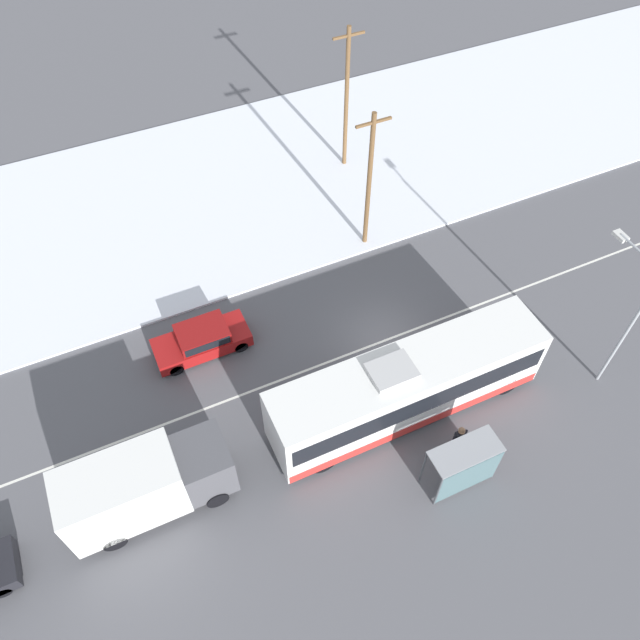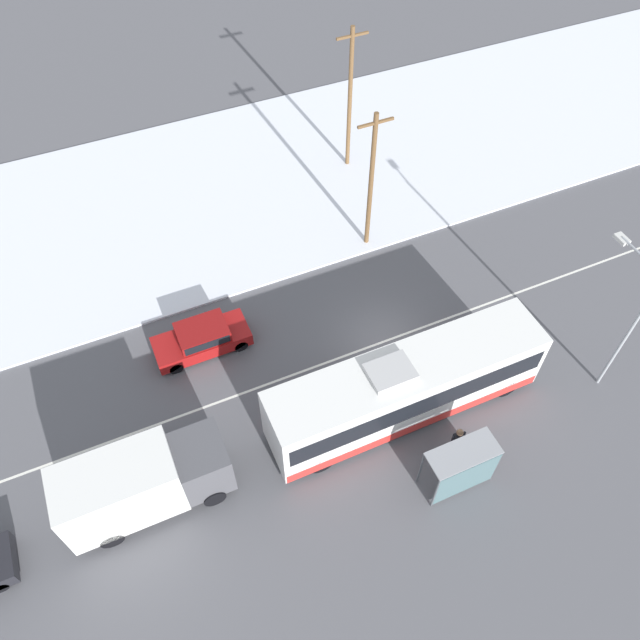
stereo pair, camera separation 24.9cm
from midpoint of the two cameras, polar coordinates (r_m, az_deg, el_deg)
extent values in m
plane|color=#56565B|center=(29.58, 6.05, -2.00)|extent=(120.00, 120.00, 0.00)
cube|color=silver|center=(38.01, -3.54, 13.01)|extent=(80.00, 15.55, 0.12)
cube|color=silver|center=(29.57, 6.05, -2.00)|extent=(60.00, 0.12, 0.00)
cube|color=white|center=(26.12, 8.14, -6.06)|extent=(11.87, 2.55, 3.05)
cube|color=black|center=(25.82, 8.23, -5.62)|extent=(11.39, 2.57, 1.16)
cube|color=red|center=(27.18, 7.84, -7.48)|extent=(11.75, 2.57, 0.55)
cube|color=#B2B2B2|center=(24.45, 6.74, -4.72)|extent=(1.80, 1.40, 0.24)
cylinder|color=black|center=(28.61, 16.92, -5.91)|extent=(1.00, 0.28, 1.00)
cylinder|color=black|center=(29.49, 14.47, -2.57)|extent=(1.00, 0.28, 1.00)
cylinder|color=black|center=(25.64, 0.39, -12.96)|extent=(1.00, 0.28, 1.00)
cylinder|color=black|center=(26.62, -1.63, -8.92)|extent=(1.00, 0.28, 1.00)
cube|color=silver|center=(24.74, -17.60, -14.60)|extent=(4.34, 2.30, 2.79)
cube|color=#4C4C51|center=(24.86, -10.43, -12.65)|extent=(1.90, 2.19, 2.18)
cube|color=black|center=(24.50, -8.47, -11.48)|extent=(0.06, 1.96, 0.96)
cylinder|color=black|center=(25.43, -9.35, -15.69)|extent=(0.90, 0.26, 0.90)
cylinder|color=black|center=(26.33, -10.74, -11.88)|extent=(0.90, 0.26, 0.90)
cylinder|color=black|center=(25.70, -18.22, -18.47)|extent=(0.90, 0.26, 0.90)
cylinder|color=black|center=(26.59, -19.16, -14.55)|extent=(0.90, 0.26, 0.90)
cube|color=maroon|center=(29.24, -10.51, -1.89)|extent=(4.39, 1.80, 0.67)
cube|color=maroon|center=(28.77, -10.48, -1.09)|extent=(2.28, 1.66, 0.56)
cube|color=black|center=(28.76, -10.48, -1.08)|extent=(2.10, 1.69, 0.45)
cylinder|color=black|center=(28.89, -12.79, -4.27)|extent=(0.64, 0.22, 0.64)
cylinder|color=black|center=(29.85, -13.61, -1.96)|extent=(0.64, 0.22, 0.64)
cylinder|color=black|center=(29.11, -7.01, -2.31)|extent=(0.64, 0.22, 0.64)
cylinder|color=black|center=(30.07, -8.01, -0.08)|extent=(0.64, 0.22, 0.64)
cylinder|color=#23232D|center=(26.63, 12.26, -11.36)|extent=(0.12, 0.12, 0.82)
cylinder|color=#23232D|center=(26.72, 12.72, -11.15)|extent=(0.12, 0.12, 0.82)
cube|color=black|center=(26.03, 12.77, -10.50)|extent=(0.43, 0.23, 0.67)
sphere|color=#8E6647|center=(25.61, 12.96, -9.99)|extent=(0.28, 0.28, 0.28)
cylinder|color=black|center=(25.96, 12.26, -10.77)|extent=(0.11, 0.11, 0.64)
cylinder|color=black|center=(26.16, 13.25, -10.31)|extent=(0.11, 0.11, 0.64)
cube|color=gray|center=(24.38, 13.31, -11.76)|extent=(2.79, 1.20, 0.06)
cube|color=slate|center=(25.24, 13.53, -14.01)|extent=(2.68, 0.04, 2.16)
cylinder|color=#474C51|center=(25.14, 9.47, -13.21)|extent=(0.08, 0.08, 2.34)
cylinder|color=#474C51|center=(26.12, 14.69, -10.78)|extent=(0.08, 0.08, 2.34)
cylinder|color=#474C51|center=(24.80, 10.79, -15.30)|extent=(0.08, 0.08, 2.34)
cylinder|color=#474C51|center=(25.80, 16.05, -12.73)|extent=(0.08, 0.08, 2.34)
cylinder|color=#9EA3A8|center=(28.20, 26.56, -1.13)|extent=(0.14, 0.14, 7.11)
cube|color=silver|center=(26.78, 26.12, 6.67)|extent=(0.36, 0.60, 0.16)
cylinder|color=brown|center=(31.26, 4.90, 12.24)|extent=(0.24, 0.24, 7.92)
cube|color=brown|center=(29.20, 5.38, 17.51)|extent=(1.80, 0.12, 0.12)
cylinder|color=brown|center=(36.51, 2.94, 19.29)|extent=(0.24, 0.24, 8.47)
cube|color=brown|center=(34.67, 3.21, 24.52)|extent=(1.80, 0.12, 0.12)
camera|label=1|loc=(0.12, -89.75, 0.31)|focal=35.00mm
camera|label=2|loc=(0.12, 90.25, -0.31)|focal=35.00mm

